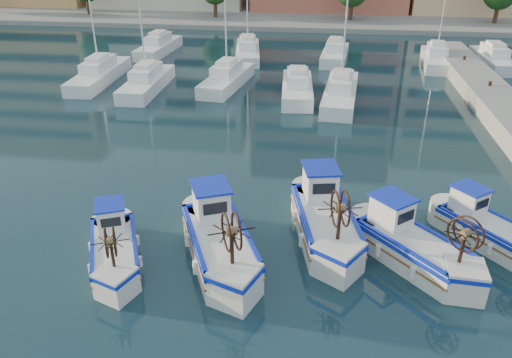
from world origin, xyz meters
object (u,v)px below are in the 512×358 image
Objects in this scene: fishing_boat_b at (219,238)px; fishing_boat_e at (486,226)px; fishing_boat_d at (411,244)px; fishing_boat_a at (114,246)px; fishing_boat_c at (325,217)px.

fishing_boat_b is 10.71m from fishing_boat_e.
fishing_boat_e is (3.18, 1.82, -0.10)m from fishing_boat_d.
fishing_boat_e is at bearing -10.44° from fishing_boat_a.
fishing_boat_e is at bearing -8.15° from fishing_boat_c.
fishing_boat_b is at bearing -12.12° from fishing_boat_a.
fishing_boat_b is at bearing 154.51° from fishing_boat_e.
fishing_boat_a is at bearing 153.89° from fishing_boat_e.
fishing_boat_c is at bearing 115.64° from fishing_boat_d.
fishing_boat_b reaches higher than fishing_boat_a.
fishing_boat_d is at bearing 170.38° from fishing_boat_e.
fishing_boat_d reaches higher than fishing_boat_a.
fishing_boat_b is 1.00× the size of fishing_boat_c.
fishing_boat_d reaches higher than fishing_boat_e.
fishing_boat_e is (10.39, 2.59, -0.18)m from fishing_boat_b.
fishing_boat_b reaches higher than fishing_boat_d.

